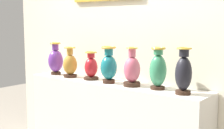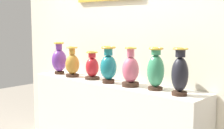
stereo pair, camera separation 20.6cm
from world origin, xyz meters
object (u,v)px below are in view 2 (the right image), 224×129
vase_ochre (72,64)px  vase_jade (156,70)px  vase_teal (108,66)px  vase_onyx (180,74)px  vase_rose (131,70)px  vase_crimson (92,67)px  vase_violet (59,60)px

vase_ochre → vase_jade: vase_jade is taller
vase_ochre → vase_teal: (0.54, -0.00, 0.03)m
vase_onyx → vase_jade: bearing=170.7°
vase_rose → vase_jade: vase_jade is taller
vase_crimson → vase_onyx: bearing=-1.9°
vase_crimson → vase_rose: 0.53m
vase_ochre → vase_onyx: bearing=0.1°
vase_crimson → vase_onyx: vase_onyx is taller
vase_rose → vase_jade: bearing=6.9°
vase_violet → vase_teal: 0.80m
vase_ochre → vase_teal: size_ratio=0.91×
vase_jade → vase_onyx: (0.27, -0.04, 0.00)m
vase_rose → vase_onyx: 0.52m
vase_teal → vase_jade: bearing=5.2°
vase_crimson → vase_teal: size_ratio=0.81×
vase_crimson → vase_jade: size_ratio=0.78×
vase_crimson → vase_rose: bearing=-2.4°
vase_ochre → vase_crimson: size_ratio=1.13×
vase_rose → vase_teal: bearing=-176.4°
vase_violet → vase_ochre: vase_violet is taller
vase_teal → vase_onyx: 0.79m
vase_teal → vase_rose: size_ratio=0.99×
vase_ochre → vase_onyx: size_ratio=0.85×
vase_crimson → vase_rose: size_ratio=0.80×
vase_ochre → vase_crimson: bearing=7.7°
vase_ochre → vase_onyx: (1.33, 0.00, 0.04)m
vase_violet → vase_crimson: (0.53, 0.01, -0.04)m
vase_crimson → vase_onyx: 1.06m
vase_teal → vase_rose: vase_rose is taller
vase_jade → vase_onyx: 0.27m
vase_teal → vase_ochre: bearing=179.8°
vase_jade → vase_onyx: bearing=-9.3°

